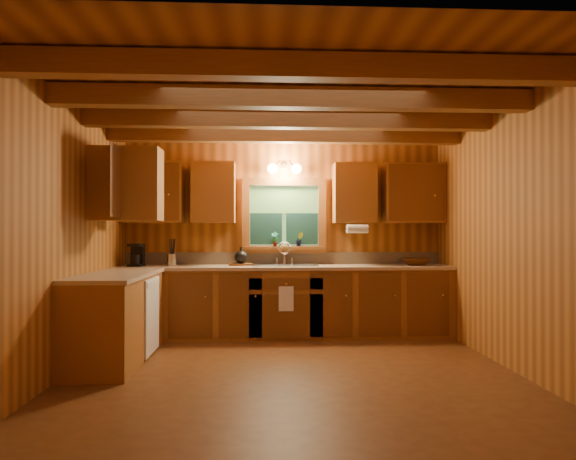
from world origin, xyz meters
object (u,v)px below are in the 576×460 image
at_px(cutting_board, 241,264).
at_px(wicker_basket, 416,262).
at_px(coffee_maker, 137,255).
at_px(sink, 285,269).

xyz_separation_m(cutting_board, wicker_basket, (2.27, -0.05, 0.03)).
xyz_separation_m(coffee_maker, cutting_board, (1.30, 0.07, -0.13)).
bearing_deg(cutting_board, wicker_basket, -9.93).
relative_size(coffee_maker, wicker_basket, 0.77).
distance_m(coffee_maker, wicker_basket, 3.56).
relative_size(sink, wicker_basket, 2.22).
relative_size(sink, cutting_board, 2.73).
relative_size(coffee_maker, cutting_board, 0.94).
height_order(cutting_board, wicker_basket, wicker_basket).
xyz_separation_m(sink, cutting_board, (-0.56, 0.04, 0.06)).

